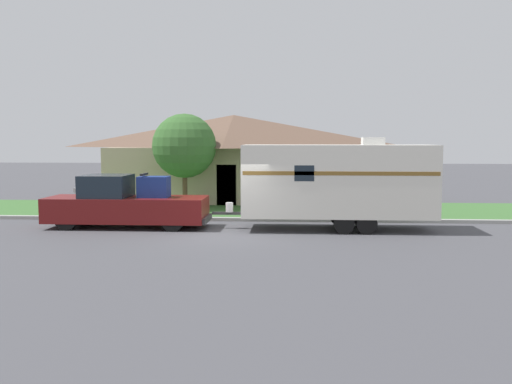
# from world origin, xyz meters

# --- Properties ---
(ground_plane) EXTENTS (120.00, 120.00, 0.00)m
(ground_plane) POSITION_xyz_m (0.00, 0.00, 0.00)
(ground_plane) COLOR #47474C
(curb_strip) EXTENTS (80.00, 0.30, 0.14)m
(curb_strip) POSITION_xyz_m (0.00, 3.75, 0.07)
(curb_strip) COLOR #999993
(curb_strip) RESTS_ON ground_plane
(lawn_strip) EXTENTS (80.00, 7.00, 0.03)m
(lawn_strip) POSITION_xyz_m (0.00, 7.40, 0.01)
(lawn_strip) COLOR #3D6B33
(lawn_strip) RESTS_ON ground_plane
(house_across_street) EXTENTS (13.98, 7.93, 4.75)m
(house_across_street) POSITION_xyz_m (-1.27, 12.72, 2.46)
(house_across_street) COLOR tan
(house_across_street) RESTS_ON ground_plane
(pickup_truck) EXTENTS (6.22, 1.97, 2.09)m
(pickup_truck) POSITION_xyz_m (-4.34, 1.77, 0.89)
(pickup_truck) COLOR black
(pickup_truck) RESTS_ON ground_plane
(travel_trailer) EXTENTS (8.27, 2.36, 3.46)m
(travel_trailer) POSITION_xyz_m (3.78, 1.77, 1.84)
(travel_trailer) COLOR black
(travel_trailer) RESTS_ON ground_plane
(mailbox) EXTENTS (0.48, 0.20, 1.28)m
(mailbox) POSITION_xyz_m (-7.11, 4.40, 0.99)
(mailbox) COLOR brown
(mailbox) RESTS_ON ground_plane
(tree_in_yard) EXTENTS (3.10, 3.10, 4.61)m
(tree_in_yard) POSITION_xyz_m (-3.13, 7.67, 3.06)
(tree_in_yard) COLOR brown
(tree_in_yard) RESTS_ON ground_plane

